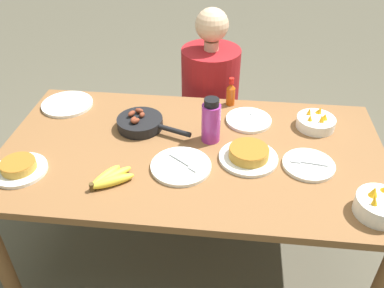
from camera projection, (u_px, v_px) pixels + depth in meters
name	position (u px, v px, depth m)	size (l,w,h in m)	color
ground_plane	(192.00, 257.00, 2.26)	(14.00, 14.00, 0.00)	#565142
dining_table	(192.00, 165.00, 1.87)	(1.72, 0.94, 0.75)	brown
banana_bunch	(109.00, 179.00, 1.63)	(0.18, 0.17, 0.04)	yellow
skillet	(141.00, 123.00, 1.94)	(0.37, 0.22, 0.08)	black
frittata_plate_center	(19.00, 168.00, 1.68)	(0.23, 0.23, 0.05)	white
frittata_plate_side	(249.00, 155.00, 1.75)	(0.25, 0.25, 0.06)	white
empty_plate_near_front	(309.00, 165.00, 1.72)	(0.22, 0.22, 0.02)	white
empty_plate_far_left	(249.00, 120.00, 2.00)	(0.22, 0.22, 0.02)	white
empty_plate_far_right	(67.00, 104.00, 2.12)	(0.26, 0.26, 0.02)	white
empty_plate_mid_edge	(181.00, 166.00, 1.71)	(0.26, 0.26, 0.02)	white
fruit_bowl_mango	(316.00, 122.00, 1.95)	(0.18, 0.18, 0.09)	white
fruit_bowl_citrus	(380.00, 205.00, 1.48)	(0.18, 0.18, 0.11)	white
water_bottle	(211.00, 121.00, 1.82)	(0.09, 0.09, 0.21)	#992D89
hot_sauce_bottle	(231.00, 93.00, 2.10)	(0.05, 0.05, 0.15)	#C64C0F
person_figure	(209.00, 118.00, 2.54)	(0.37, 0.37, 1.16)	black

